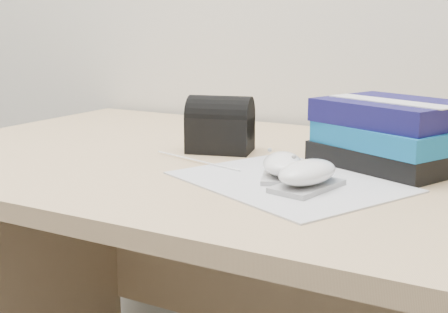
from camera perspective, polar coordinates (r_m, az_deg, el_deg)
The scene contains 7 objects.
desk at distance 1.20m, azimuth 9.65°, elevation -11.52°, with size 1.60×0.80×0.73m.
mousepad at distance 0.97m, azimuth 5.94°, elevation -2.30°, with size 0.33×0.26×0.00m, color #9D9EA6.
mouse_rear at distance 0.99m, azimuth 5.35°, elevation -0.83°, with size 0.10×0.12×0.05m.
mouse_front at distance 0.93m, azimuth 7.64°, elevation -1.66°, with size 0.09×0.13×0.05m.
usb_cable at distance 1.10m, azimuth -2.53°, elevation -0.37°, with size 0.00×0.00×0.21m, color white.
book_stack at distance 1.10m, azimuth 15.18°, elevation 1.99°, with size 0.29×0.26×0.12m.
pouch at distance 1.19m, azimuth -0.34°, elevation 2.91°, with size 0.14×0.11×0.11m.
Camera 1 is at (0.36, 0.61, 0.98)m, focal length 50.00 mm.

